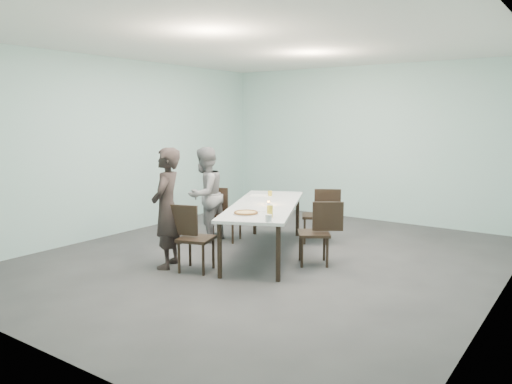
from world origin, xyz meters
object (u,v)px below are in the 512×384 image
Objects in this scene: diner_far at (205,195)px; beer_glass at (270,211)px; chair_near_right at (320,228)px; pizza at (246,213)px; amber_tumbler at (270,193)px; diner_near at (167,208)px; chair_far_left at (222,210)px; tealight at (269,203)px; table at (265,208)px; chair_near_left at (190,233)px; side_plate at (262,211)px; chair_far_right at (320,212)px; water_tumbler at (269,218)px.

diner_far is 10.26× the size of beer_glass.
chair_near_right is 1.07m from pizza.
diner_near is at bearing -99.86° from amber_tumbler.
chair_far_left is at bearing -42.74° from chair_near_right.
chair_near_right is 10.88× the size of amber_tumbler.
amber_tumbler reaches higher than tealight.
table is 1.47m from diner_near.
table is 8.05× the size of pizza.
tealight is (-0.17, 0.79, 0.00)m from pizza.
chair_near_right is 0.54× the size of diner_near.
chair_near_left is at bearing -105.92° from table.
table is 3.15× the size of chair_near_left.
diner_far is 27.48× the size of tealight.
chair_far_left is 1.97m from chair_near_right.
diner_near is 10.76× the size of beer_glass.
chair_near_right is 4.83× the size of side_plate.
pizza is 0.81m from tealight.
amber_tumbler is (0.86, 0.61, 0.02)m from diner_far.
chair_near_left reaches higher than side_plate.
chair_near_right is at bearing -0.07° from table.
pizza is 4.25× the size of amber_tumbler.
table is 1.29m from chair_near_left.
chair_near_right is (1.26, 1.22, 0.00)m from chair_near_left.
chair_far_right is at bearing 97.79° from beer_glass.
amber_tumbler reaches higher than table.
table is at bearing 106.94° from pizza.
chair_near_left is at bearing 29.31° from diner_far.
pizza is 0.56m from water_tumbler.
side_plate is (1.50, -0.56, -0.01)m from diner_far.
table is at bearing 127.97° from beer_glass.
beer_glass is at bearing 60.55° from diner_far.
tealight is (0.42, 1.23, 0.27)m from chair_near_left.
water_tumbler reaches higher than pizza.
chair_far_right is 0.87m from amber_tumbler.
chair_near_right reaches higher than pizza.
chair_far_right is at bearing 100.70° from water_tumbler.
chair_near_right is 5.80× the size of beer_glass.
chair_near_left is 15.54× the size of tealight.
diner_far is at bearing 150.73° from water_tumbler.
chair_near_right is 0.89m from beer_glass.
chair_far_left is 1.56m from side_plate.
pizza is 1.89× the size of side_plate.
beer_glass reaches higher than side_plate.
chair_near_left is 1.94m from amber_tumbler.
beer_glass reaches higher than chair_near_left.
chair_far_right is at bearing 55.59° from chair_near_left.
chair_near_left and chair_far_right have the same top height.
table is at bearing -62.51° from amber_tumbler.
beer_glass is (1.82, -0.85, 0.06)m from diner_far.
chair_far_right is 0.54× the size of diner_near.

